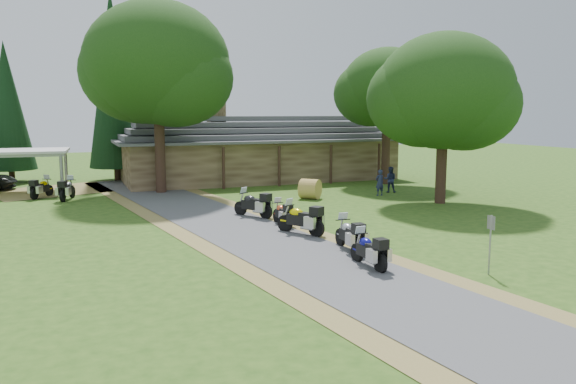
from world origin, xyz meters
name	(u,v)px	position (x,y,z in m)	size (l,w,h in m)	color
ground	(319,264)	(0.00, 0.00, 0.00)	(120.00, 120.00, 0.00)	#284D15
driveway	(266,241)	(-0.50, 4.00, 0.00)	(46.00, 46.00, 0.00)	#4E4E51
lodge	(258,147)	(6.00, 24.00, 2.45)	(21.40, 9.40, 4.90)	brown
carport	(16,172)	(-10.80, 22.66, 1.38)	(6.36, 4.24, 2.75)	silver
motorcycle_row_a	(368,249)	(1.38, -0.94, 0.64)	(1.86, 0.61, 1.28)	navy
motorcycle_row_b	(349,233)	(1.87, 1.36, 0.66)	(1.93, 0.63, 1.32)	#9FA2A7
motorcycle_row_c	(300,218)	(1.26, 4.57, 0.73)	(2.12, 0.69, 1.45)	#DDD302
motorcycle_row_d	(282,212)	(1.27, 6.74, 0.59)	(1.74, 0.57, 1.19)	#D04A24
motorcycle_row_e	(253,203)	(0.63, 9.07, 0.71)	(2.06, 0.67, 1.41)	black
motorcycle_carport_a	(42,187)	(-9.24, 19.84, 0.66)	(1.92, 0.63, 1.32)	#D3AB00
motorcycle_carport_b	(67,188)	(-7.81, 18.39, 0.69)	(2.01, 0.65, 1.37)	slate
person_a	(380,180)	(10.18, 13.02, 0.95)	(0.54, 0.39, 1.90)	navy
person_b	(390,177)	(11.54, 14.00, 0.98)	(0.56, 0.40, 1.95)	navy
hay_bale	(310,189)	(5.65, 13.43, 0.60)	(1.19, 1.19, 1.09)	#AA843E
sign_post	(490,245)	(4.51, -3.13, 0.97)	(0.35, 0.06, 1.93)	gray
oak_lodge_left	(158,89)	(-2.19, 19.34, 6.60)	(9.04, 9.04, 13.20)	#153510
oak_lodge_right	(387,106)	(13.58, 17.89, 5.55)	(6.53, 6.53, 11.10)	#153510
oak_driveway	(443,113)	(11.91, 9.26, 5.08)	(7.61, 7.61, 10.15)	#153510
cedar_near	(114,87)	(-4.22, 27.07, 6.99)	(3.92, 3.92, 13.99)	black
cedar_far	(8,112)	(-11.54, 28.89, 5.12)	(3.61, 3.61, 10.23)	black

